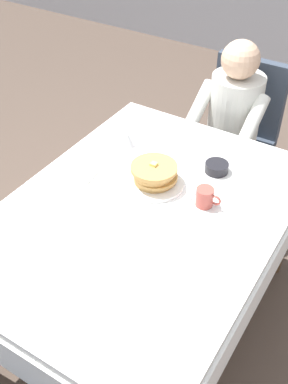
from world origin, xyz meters
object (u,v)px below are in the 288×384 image
at_px(plate_breakfast, 154,182).
at_px(chair_diner, 239,126).
at_px(knife_right_of_plate, 189,200).
at_px(breakfast_stack, 154,173).
at_px(syrup_pitcher, 127,139).
at_px(spoon_near_edge, 113,218).
at_px(cup_coffee, 205,197).
at_px(fork_left_of_plate, 116,172).
at_px(bowl_butter, 217,167).
at_px(diner_person, 232,118).
at_px(dining_table_main, 143,225).

bearing_deg(plate_breakfast, chair_diner, 88.66).
height_order(chair_diner, knife_right_of_plate, chair_diner).
bearing_deg(breakfast_stack, knife_right_of_plate, -5.95).
height_order(syrup_pitcher, spoon_near_edge, syrup_pitcher).
bearing_deg(cup_coffee, fork_left_of_plate, -178.65).
height_order(breakfast_stack, knife_right_of_plate, breakfast_stack).
relative_size(chair_diner, bowl_butter, 8.45).
bearing_deg(plate_breakfast, spoon_near_edge, -95.17).
bearing_deg(spoon_near_edge, plate_breakfast, 94.47).
height_order(plate_breakfast, knife_right_of_plate, plate_breakfast).
bearing_deg(spoon_near_edge, diner_person, 97.14).
relative_size(syrup_pitcher, spoon_near_edge, 0.53).
distance_m(plate_breakfast, spoon_near_edge, 0.29).
relative_size(syrup_pitcher, knife_right_of_plate, 0.40).
bearing_deg(chair_diner, plate_breakfast, 88.66).
relative_size(cup_coffee, fork_left_of_plate, 0.63).
bearing_deg(plate_breakfast, knife_right_of_plate, -6.01).
height_order(cup_coffee, syrup_pitcher, cup_coffee).
distance_m(bowl_butter, syrup_pitcher, 0.47).
xyz_separation_m(cup_coffee, bowl_butter, (-0.06, 0.24, -0.02)).
relative_size(chair_diner, spoon_near_edge, 6.20).
bearing_deg(syrup_pitcher, cup_coffee, -20.82).
height_order(syrup_pitcher, knife_right_of_plate, syrup_pitcher).
bearing_deg(cup_coffee, bowl_butter, 103.54).
xyz_separation_m(plate_breakfast, spoon_near_edge, (-0.03, -0.28, -0.01)).
bearing_deg(knife_right_of_plate, bowl_butter, -3.59).
bearing_deg(spoon_near_edge, chair_diner, 97.45).
bearing_deg(syrup_pitcher, plate_breakfast, -35.53).
height_order(chair_diner, breakfast_stack, chair_diner).
height_order(plate_breakfast, syrup_pitcher, syrup_pitcher).
relative_size(diner_person, bowl_butter, 10.18).
bearing_deg(fork_left_of_plate, knife_right_of_plate, -94.36).
bearing_deg(cup_coffee, breakfast_stack, 178.03).
height_order(fork_left_of_plate, knife_right_of_plate, same).
xyz_separation_m(chair_diner, knife_right_of_plate, (0.17, -1.01, 0.21)).
bearing_deg(bowl_butter, spoon_near_edge, -113.63).
distance_m(chair_diner, plate_breakfast, 1.02).
xyz_separation_m(dining_table_main, cup_coffee, (0.21, 0.17, 0.13)).
xyz_separation_m(diner_person, spoon_near_edge, (-0.05, -1.12, 0.07)).
bearing_deg(spoon_near_edge, bowl_butter, 76.01).
xyz_separation_m(cup_coffee, syrup_pitcher, (-0.53, 0.20, -0.01)).
xyz_separation_m(dining_table_main, breakfast_stack, (-0.05, 0.18, 0.15)).
relative_size(breakfast_stack, knife_right_of_plate, 1.07).
height_order(cup_coffee, spoon_near_edge, cup_coffee).
bearing_deg(knife_right_of_plate, dining_table_main, 138.06).
xyz_separation_m(bowl_butter, spoon_near_edge, (-0.23, -0.52, -0.02)).
bearing_deg(fork_left_of_plate, breakfast_stack, -88.62).
xyz_separation_m(diner_person, breakfast_stack, (-0.02, -0.84, 0.13)).
bearing_deg(diner_person, bowl_butter, 106.43).
distance_m(chair_diner, breakfast_stack, 1.03).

